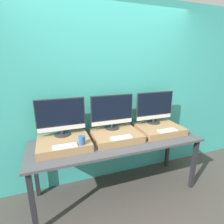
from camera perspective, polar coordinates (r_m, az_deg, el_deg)
name	(u,v)px	position (r m, az deg, el deg)	size (l,w,h in m)	color
ground_plane	(127,209)	(2.50, 5.03, -29.12)	(12.00, 12.00, 0.00)	#423D38
wall_back	(107,95)	(2.51, -1.61, 5.41)	(8.00, 0.04, 2.60)	teal
workbench	(118,145)	(2.33, 1.81, -10.83)	(2.21, 0.70, 0.78)	#47474C
wooden_riser_left	(64,143)	(2.21, -15.43, -9.72)	(0.61, 0.51, 0.09)	#99754C
monitor_left	(61,116)	(2.24, -16.32, -1.37)	(0.59, 0.20, 0.47)	#282828
keyboard_left	(65,146)	(2.01, -15.06, -10.69)	(0.26, 0.10, 0.01)	silver
mug	(82,140)	(2.01, -9.83, -9.02)	(0.08, 0.08, 0.10)	#335693
wooden_riser_center	(116,135)	(2.34, 1.22, -7.60)	(0.61, 0.51, 0.09)	#99754C
monitor_center	(112,111)	(2.36, 0.01, 0.25)	(0.59, 0.20, 0.47)	#282828
keyboard_center	(121,137)	(2.15, 3.10, -8.26)	(0.26, 0.10, 0.01)	silver
wooden_riser_right	(159,129)	(2.63, 14.99, -5.34)	(0.61, 0.51, 0.09)	#99754C
monitor_right	(154,107)	(2.66, 13.70, 1.60)	(0.59, 0.20, 0.47)	#282828
keyboard_right	(167,130)	(2.47, 17.62, -5.70)	(0.26, 0.10, 0.01)	silver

